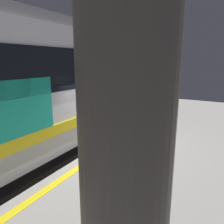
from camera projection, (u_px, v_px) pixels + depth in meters
ground_plane at (103, 171)px, 5.98m from camera, size 24.13×24.13×0.00m
platform at (185, 178)px, 4.82m from camera, size 16.09×4.41×0.85m
safety_line at (112, 145)px, 5.63m from camera, size 15.77×0.16×0.01m
track_rail_near at (73, 160)px, 6.48m from camera, size 20.92×0.08×0.16m
track_rail_far at (39, 150)px, 7.16m from camera, size 20.92×0.08×0.16m
train_carriage at (47, 81)px, 6.15m from camera, size 11.31×3.04×3.83m
passenger at (133, 109)px, 5.10m from camera, size 0.57×0.55×1.76m
handbag at (126, 152)px, 4.80m from camera, size 0.32×0.29×0.36m
station_column at (126, 134)px, 0.62m from camera, size 0.28×0.28×3.93m
trash_bin at (112, 211)px, 2.61m from camera, size 0.39×0.39×0.74m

